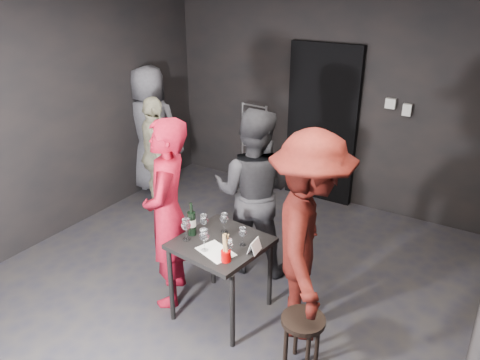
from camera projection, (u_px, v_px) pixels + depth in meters
The scene contains 24 objects.
floor at pixel (219, 286), 4.69m from camera, with size 4.50×5.00×0.02m, color black.
wall_back at pixel (325, 101), 6.09m from camera, with size 4.50×0.04×2.70m, color black.
wall_left at pixel (51, 122), 5.23m from camera, with size 0.04×5.00×2.70m, color black.
doorway at pixel (322, 125), 6.16m from camera, with size 0.95×0.10×2.10m, color black.
wallbox_upper at pixel (391, 103), 5.60m from camera, with size 0.12×0.06×0.12m, color #B7B7B2.
wallbox_lower at pixel (407, 110), 5.52m from camera, with size 0.10×0.06×0.14m, color #B7B7B2.
hand_truck at pixel (252, 174), 6.74m from camera, with size 0.41×0.35×1.24m.
tasting_table at pixel (221, 251), 4.08m from camera, with size 0.72×0.72×0.75m.
stool at pixel (303, 328), 3.59m from camera, with size 0.34×0.34×0.47m.
server_red at pixel (167, 197), 4.13m from camera, with size 0.77×0.51×2.12m, color maroon.
woman_black at pixel (253, 180), 4.64m from camera, with size 0.97×0.53×1.99m, color #28282C.
man_maroon at pixel (310, 217), 3.70m from camera, with size 1.42×0.66×2.20m, color #440F0B.
bystander_cream at pixel (156, 155), 5.94m from camera, with size 0.89×0.43×1.52m, color beige.
bystander_grey at pixel (150, 119), 6.44m from camera, with size 1.02×0.56×2.09m, color slate.
tasting_mat at pixel (216, 252), 3.89m from camera, with size 0.31×0.21×0.00m, color white.
wine_glass_a at pixel (186, 228), 4.02m from camera, with size 0.08×0.08×0.22m, color white, non-canonical shape.
wine_glass_b at pixel (204, 223), 4.13m from camera, with size 0.08×0.08×0.20m, color white, non-canonical shape.
wine_glass_c at pixel (224, 222), 4.15m from camera, with size 0.08×0.08×0.20m, color white, non-canonical shape.
wine_glass_d at pixel (204, 239), 3.86m from camera, with size 0.08×0.08×0.22m, color white, non-canonical shape.
wine_glass_e at pixel (229, 248), 3.76m from camera, with size 0.07×0.07×0.19m, color white, non-canonical shape.
wine_glass_f at pixel (243, 236), 3.95m from camera, with size 0.07×0.07×0.18m, color white, non-canonical shape.
wine_bottle at pixel (192, 223), 4.10m from camera, with size 0.07×0.07×0.31m.
breadstick_cup at pixel (226, 248), 3.72m from camera, with size 0.08×0.08×0.26m.
reserved_card at pixel (253, 245), 3.88m from camera, with size 0.09×0.14×0.11m, color white, non-canonical shape.
Camera 1 is at (2.22, -3.17, 2.86)m, focal length 35.00 mm.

